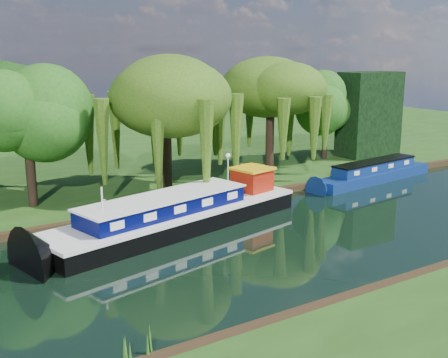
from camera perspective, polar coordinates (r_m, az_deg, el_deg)
ground at (r=33.97m, az=9.43°, el=-5.18°), size 120.00×120.00×0.00m
far_bank at (r=62.63m, az=-11.84°, el=3.30°), size 120.00×52.00×0.45m
dutch_barge at (r=33.73m, az=-4.58°, el=-3.56°), size 17.67×7.53×3.64m
narrowboat at (r=47.35m, az=15.00°, el=0.57°), size 12.75×3.47×1.84m
red_dinghy at (r=35.25m, az=-7.77°, el=-4.44°), size 3.63×2.64×0.74m
willow_left at (r=40.04m, az=-5.95°, el=8.16°), size 7.71×7.71×9.24m
willow_right at (r=46.75m, az=4.76°, el=8.36°), size 7.08×7.08×8.62m
tree_far_left at (r=38.07m, az=-19.44°, el=6.24°), size 5.49×5.49×8.84m
tree_far_mid at (r=43.60m, az=-19.59°, el=6.73°), size 5.17×5.17×8.46m
tree_far_right at (r=53.18m, az=10.34°, el=7.23°), size 4.32×4.32×7.07m
conifer_hedge at (r=55.98m, az=14.54°, el=6.41°), size 6.00×3.00×8.00m
lamppost at (r=41.72m, az=0.40°, el=1.85°), size 0.36×0.36×2.56m
mooring_posts at (r=39.79m, az=0.84°, el=-0.87°), size 19.16×0.16×1.00m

